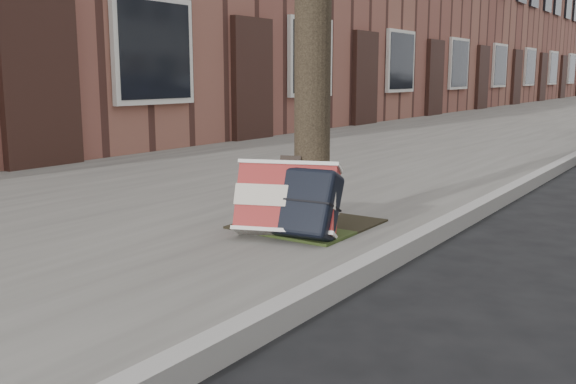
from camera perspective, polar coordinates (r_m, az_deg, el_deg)
The scene contains 6 objects.
ground at distance 2.83m, azimuth 24.10°, elevation -14.96°, with size 120.00×120.00×0.00m, color black.
near_sidewalk at distance 18.05m, azimuth 21.25°, elevation 6.10°, with size 5.00×70.00×0.12m, color slate.
house_near at distance 21.20m, azimuth 6.19°, elevation 16.57°, with size 6.80×40.00×7.00m, color brown.
dirt_patch at distance 4.56m, azimuth 1.75°, elevation -2.84°, with size 0.85×0.85×0.01m, color black.
suitcase_red at distance 4.17m, azimuth -0.05°, elevation -0.69°, with size 0.65×0.18×0.47m, color maroon.
suitcase_navy at distance 4.16m, azimuth 0.30°, elevation -0.83°, with size 0.62×0.20×0.44m, color black.
Camera 1 is at (0.39, -2.55, 1.17)m, focal length 40.00 mm.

